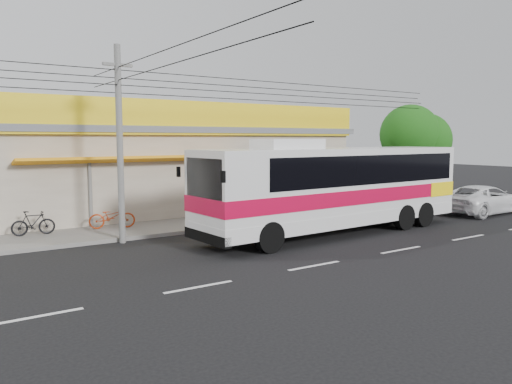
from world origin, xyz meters
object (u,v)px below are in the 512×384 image
Objects in this scene: tree_far at (412,136)px; motorbike_red at (112,217)px; coach_bus at (340,183)px; motorbike_dark at (33,223)px; tree_near at (426,142)px; white_car at (483,199)px; utility_pole at (118,80)px.

motorbike_red is at bearing 178.57° from tree_far.
coach_bus is 7.96× the size of motorbike_dark.
tree_near is at bearing -76.88° from motorbike_red.
utility_pole is (-18.28, 3.28, 5.31)m from white_car.
white_car reaches higher than motorbike_dark.
coach_bus is 0.38× the size of utility_pole.
tree_near is 0.92× the size of tree_far.
utility_pole reaches higher than coach_bus.
white_car is 0.97× the size of tree_near.
tree_near is (22.61, -0.90, 3.09)m from motorbike_dark.
motorbike_dark is at bearing 135.41° from utility_pole.
motorbike_red is 18.78m from white_car.
motorbike_red is 3.07m from motorbike_dark.
motorbike_dark is at bearing 178.29° from tree_far.
tree_far is (21.56, -0.64, 3.43)m from motorbike_dark.
motorbike_dark is at bearing 73.99° from white_car.
tree_near is 1.14m from tree_far.
tree_near is (19.95, 1.73, -2.33)m from utility_pole.
utility_pole reaches higher than white_car.
tree_near is at bearing -18.67° from white_car.
utility_pole is at bearing -129.85° from motorbike_dark.
utility_pole is (-8.22, 3.06, 3.96)m from coach_bus.
tree_far is (18.50, -0.46, 3.42)m from motorbike_red.
utility_pole is at bearing -174.01° from tree_far.
white_car is 6.06m from tree_near.
coach_bus is 2.33× the size of tree_near.
motorbike_red is 0.31× the size of tree_far.
tree_far reaches higher than white_car.
tree_far is at bearing 5.99° from utility_pole.
motorbike_red is 0.35× the size of white_car.
motorbike_dark is 6.59m from utility_pole.
utility_pole is 19.10m from tree_far.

